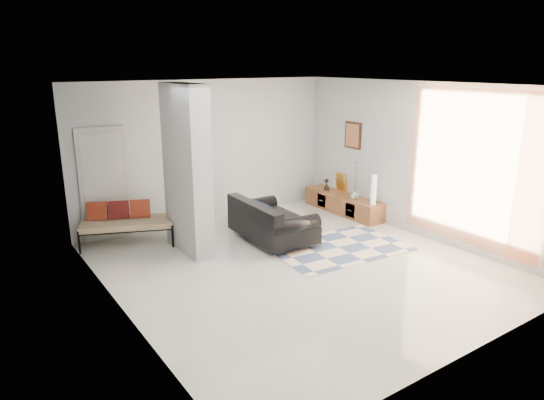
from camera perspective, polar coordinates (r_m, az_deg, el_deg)
floor at (r=7.78m, az=2.99°, el=-7.69°), size 6.00×6.00×0.00m
ceiling at (r=7.14m, az=3.32°, el=13.37°), size 6.00×6.00×0.00m
wall_back at (r=9.84m, az=-7.57°, el=5.73°), size 6.00×0.00×6.00m
wall_front at (r=5.38m, az=22.99°, el=-3.97°), size 6.00×0.00×6.00m
wall_left at (r=6.12m, az=-17.77°, el=-1.12°), size 0.00×6.00×6.00m
wall_right at (r=9.24m, az=16.87°, el=4.53°), size 0.00×6.00×6.00m
partition_column at (r=8.13m, az=-9.99°, el=3.50°), size 0.35×1.20×2.80m
hallway_door at (r=9.15m, az=-19.17°, el=1.78°), size 0.85×0.06×2.04m
curtain at (r=8.51m, az=22.54°, el=3.41°), size 0.00×2.55×2.55m
wall_art at (r=10.31m, az=9.51°, el=7.52°), size 0.04×0.45×0.55m
media_console at (r=10.48m, az=8.35°, el=-0.39°), size 0.45×2.03×0.80m
loveseat at (r=8.67m, az=-0.30°, el=-2.67°), size 1.04×1.70×0.76m
daybed at (r=8.92m, az=-16.85°, el=-2.36°), size 1.70×1.21×0.77m
area_rug at (r=8.55m, az=7.80°, el=-5.57°), size 2.41×1.71×0.01m
cylinder_lamp at (r=9.73m, az=11.88°, el=1.18°), size 0.11×0.11×0.60m
bronze_figurine at (r=10.72m, az=6.42°, el=1.83°), size 0.14×0.14×0.25m
vase at (r=10.10m, az=9.71°, el=0.61°), size 0.19×0.19×0.18m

